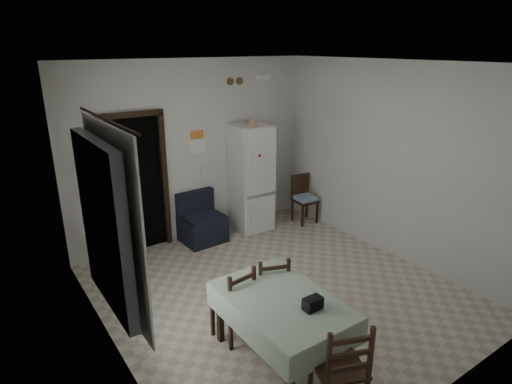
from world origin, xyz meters
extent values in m
plane|color=#C0B49D|center=(0.00, 0.00, 0.00)|extent=(4.50, 4.50, 0.00)
cube|color=black|center=(-1.05, 2.46, 1.05)|extent=(0.90, 0.45, 2.10)
cube|color=black|center=(-1.54, 2.22, 1.05)|extent=(0.08, 0.10, 2.18)
cube|color=black|center=(-0.56, 2.22, 1.05)|extent=(0.08, 0.10, 2.18)
cube|color=black|center=(-1.05, 2.22, 2.14)|extent=(1.06, 0.10, 0.08)
cube|color=silver|center=(-2.15, -0.20, 1.55)|extent=(0.10, 1.20, 1.60)
cube|color=white|center=(-2.04, -0.20, 1.55)|extent=(0.02, 1.45, 1.85)
cylinder|color=black|center=(-2.03, -0.20, 2.50)|extent=(0.02, 1.60, 0.02)
cube|color=white|center=(0.05, 2.24, 1.62)|extent=(0.28, 0.02, 0.40)
cube|color=orange|center=(0.05, 2.23, 1.72)|extent=(0.24, 0.01, 0.14)
cube|color=beige|center=(0.15, 2.24, 1.10)|extent=(0.08, 0.02, 0.12)
cylinder|color=brown|center=(0.70, 2.23, 2.52)|extent=(0.12, 0.03, 0.12)
cylinder|color=brown|center=(0.88, 2.23, 2.52)|extent=(0.12, 0.03, 0.12)
cube|color=white|center=(1.35, 2.21, 2.55)|extent=(0.25, 0.07, 0.09)
cone|color=tan|center=(0.86, 1.83, 1.92)|extent=(0.20, 0.20, 0.16)
cube|color=black|center=(-0.63, -1.34, 0.79)|extent=(0.19, 0.11, 0.12)
camera|label=1|loc=(-3.04, -3.87, 3.10)|focal=30.00mm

